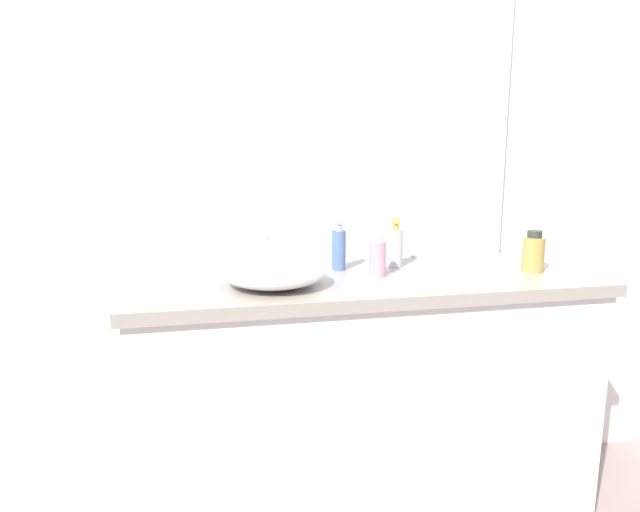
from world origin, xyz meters
name	(u,v)px	position (x,y,z in m)	size (l,w,h in m)	color
bathroom_wall_rear	(351,159)	(0.00, 0.73, 1.30)	(6.00, 0.06, 2.60)	silver
vanity_counter	(363,402)	(-0.03, 0.40, 0.46)	(1.57, 0.57, 0.92)	white
wall_mirror_panel	(346,95)	(-0.03, 0.69, 1.53)	(1.30, 0.01, 1.22)	#B2BCC6
sink_basin	(273,271)	(-0.36, 0.34, 0.97)	(0.33, 0.34, 0.10)	white
faucet	(266,250)	(-0.36, 0.52, 1.00)	(0.03, 0.14, 0.14)	silver
soap_dispenser	(339,248)	(-0.10, 0.52, 1.00)	(0.05, 0.05, 0.19)	#4B69A1
lotion_bottle	(533,253)	(0.56, 0.35, 0.99)	(0.08, 0.08, 0.14)	#AC9047
perfume_bottle	(395,246)	(0.11, 0.53, 1.00)	(0.05, 0.05, 0.18)	silver
spray_can	(378,258)	(0.01, 0.40, 0.98)	(0.06, 0.06, 0.13)	pink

